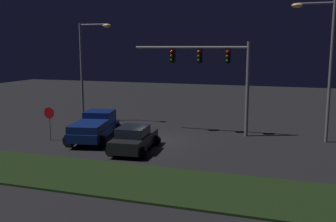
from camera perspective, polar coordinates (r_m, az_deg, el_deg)
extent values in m
plane|color=black|center=(25.88, -2.26, -4.36)|extent=(80.00, 80.00, 0.00)
cube|color=black|center=(19.08, -10.66, -9.37)|extent=(22.09, 4.53, 0.10)
cube|color=navy|center=(26.24, -10.68, -2.81)|extent=(3.03, 5.69, 0.55)
cube|color=navy|center=(27.22, -9.97, -0.86)|extent=(2.18, 2.23, 0.85)
cube|color=black|center=(27.20, -9.97, -0.59)|extent=(2.03, 1.84, 0.51)
cube|color=navy|center=(25.14, -11.46, -2.20)|extent=(2.48, 3.34, 0.45)
cylinder|color=black|center=(28.42, -11.46, -2.48)|extent=(0.80, 0.22, 0.80)
cylinder|color=black|center=(27.84, -7.43, -2.61)|extent=(0.80, 0.22, 0.80)
cylinder|color=black|center=(24.86, -14.29, -4.27)|extent=(0.80, 0.22, 0.80)
cylinder|color=black|center=(24.19, -9.72, -4.48)|extent=(0.80, 0.22, 0.80)
cube|color=black|center=(23.37, -4.94, -4.34)|extent=(2.22, 4.55, 0.70)
cube|color=black|center=(23.00, -5.16, -2.97)|extent=(1.79, 2.15, 0.55)
cylinder|color=black|center=(25.10, -5.89, -4.08)|extent=(0.64, 0.22, 0.64)
cylinder|color=black|center=(24.58, -1.82, -4.32)|extent=(0.64, 0.22, 0.64)
cylinder|color=black|center=(22.38, -8.37, -5.79)|extent=(0.64, 0.22, 0.64)
cylinder|color=black|center=(21.79, -3.83, -6.12)|extent=(0.64, 0.22, 0.64)
cylinder|color=slate|center=(27.23, 11.54, 3.09)|extent=(0.24, 0.24, 6.50)
cylinder|color=slate|center=(27.88, 3.24, 9.27)|extent=(8.20, 0.18, 0.18)
cube|color=black|center=(27.29, 8.75, 7.91)|extent=(0.32, 0.44, 0.95)
sphere|color=red|center=(27.06, 8.68, 8.54)|extent=(0.22, 0.22, 0.22)
sphere|color=#59380A|center=(27.07, 8.67, 7.91)|extent=(0.22, 0.22, 0.22)
sphere|color=#0C4719|center=(27.07, 8.65, 7.27)|extent=(0.22, 0.22, 0.22)
cube|color=black|center=(27.70, 4.64, 8.01)|extent=(0.32, 0.44, 0.95)
sphere|color=red|center=(27.48, 4.53, 8.63)|extent=(0.22, 0.22, 0.22)
sphere|color=#59380A|center=(27.48, 4.52, 8.00)|extent=(0.22, 0.22, 0.22)
sphere|color=#0C4719|center=(27.49, 4.51, 7.38)|extent=(0.22, 0.22, 0.22)
cube|color=black|center=(28.25, 0.66, 8.06)|extent=(0.32, 0.44, 0.95)
sphere|color=red|center=(28.03, 0.51, 8.67)|extent=(0.22, 0.22, 0.22)
sphere|color=#59380A|center=(28.03, 0.51, 8.05)|extent=(0.22, 0.22, 0.22)
sphere|color=#0C4719|center=(28.04, 0.51, 7.44)|extent=(0.22, 0.22, 0.22)
cylinder|color=slate|center=(33.04, -12.52, 5.47)|extent=(0.20, 0.20, 8.06)
cylinder|color=slate|center=(32.43, -10.89, 12.31)|extent=(2.41, 0.12, 0.12)
ellipsoid|color=#F9CC72|center=(31.85, -8.96, 12.24)|extent=(0.70, 0.44, 0.30)
cylinder|color=slate|center=(26.85, 22.66, 5.14)|extent=(0.20, 0.20, 8.99)
cylinder|color=slate|center=(26.88, 20.83, 14.53)|extent=(2.22, 0.12, 0.12)
ellipsoid|color=#F9CC72|center=(26.86, 18.38, 14.45)|extent=(0.70, 0.44, 0.30)
cylinder|color=slate|center=(26.89, -16.91, -1.84)|extent=(0.07, 0.07, 2.20)
cylinder|color=#B20C0F|center=(26.74, -17.02, -0.27)|extent=(0.76, 0.03, 0.76)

